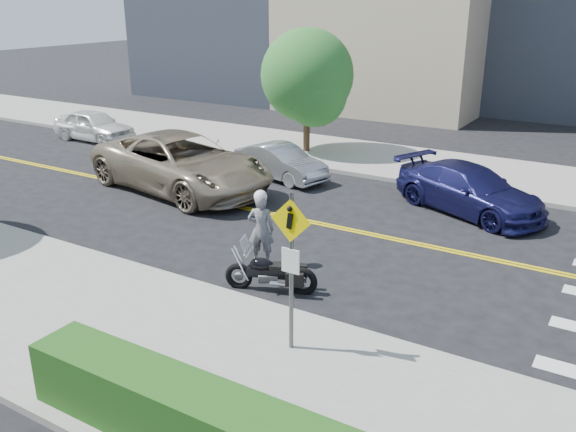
# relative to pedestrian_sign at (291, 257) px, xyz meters

# --- Properties ---
(ground_plane) EXTENTS (120.00, 120.00, 0.00)m
(ground_plane) POSITION_rel_pedestrian_sign_xyz_m (-4.20, 6.31, -1.96)
(ground_plane) COLOR black
(ground_plane) RESTS_ON ground
(sidewalk_near) EXTENTS (60.00, 5.00, 0.15)m
(sidewalk_near) POSITION_rel_pedestrian_sign_xyz_m (-4.20, -1.19, -1.89)
(sidewalk_near) COLOR #9E9B91
(sidewalk_near) RESTS_ON ground_plane
(sidewalk_far) EXTENTS (60.00, 5.00, 0.15)m
(sidewalk_far) POSITION_rel_pedestrian_sign_xyz_m (-4.20, 13.81, -1.89)
(sidewalk_far) COLOR #9E9B91
(sidewalk_far) RESTS_ON ground_plane
(pedestrian_sign) EXTENTS (0.78, 0.08, 3.00)m
(pedestrian_sign) POSITION_rel_pedestrian_sign_xyz_m (0.00, 0.00, 0.00)
(pedestrian_sign) COLOR #4C4C51
(pedestrian_sign) RESTS_ON sidewalk_near
(motorcyclist) EXTENTS (0.76, 0.64, 1.89)m
(motorcyclist) POSITION_rel_pedestrian_sign_xyz_m (-2.74, 3.15, -1.02)
(motorcyclist) COLOR silver
(motorcyclist) RESTS_ON ground
(motorcycle) EXTENTS (2.12, 1.27, 1.24)m
(motorcycle) POSITION_rel_pedestrian_sign_xyz_m (-1.71, 2.00, -1.34)
(motorcycle) COLOR black
(motorcycle) RESTS_ON ground
(suv) EXTENTS (7.28, 4.31, 1.90)m
(suv) POSITION_rel_pedestrian_sign_xyz_m (-8.37, 6.79, -1.01)
(suv) COLOR tan
(suv) RESTS_ON ground
(parked_car_white) EXTENTS (4.12, 1.71, 1.39)m
(parked_car_white) POSITION_rel_pedestrian_sign_xyz_m (-16.74, 10.51, -1.26)
(parked_car_white) COLOR white
(parked_car_white) RESTS_ON ground
(parked_car_silver) EXTENTS (3.95, 2.21, 1.23)m
(parked_car_silver) POSITION_rel_pedestrian_sign_xyz_m (-6.23, 9.67, -1.34)
(parked_car_silver) COLOR #A5A9AC
(parked_car_silver) RESTS_ON ground
(parked_car_blue) EXTENTS (5.30, 3.80, 1.43)m
(parked_car_blue) POSITION_rel_pedestrian_sign_xyz_m (0.57, 9.59, -1.25)
(parked_car_blue) COLOR navy
(parked_car_blue) RESTS_ON ground
(tree_far_a) EXTENTS (3.74, 3.74, 5.11)m
(tree_far_a) POSITION_rel_pedestrian_sign_xyz_m (-7.22, 13.31, 1.27)
(tree_far_a) COLOR #382619
(tree_far_a) RESTS_ON ground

